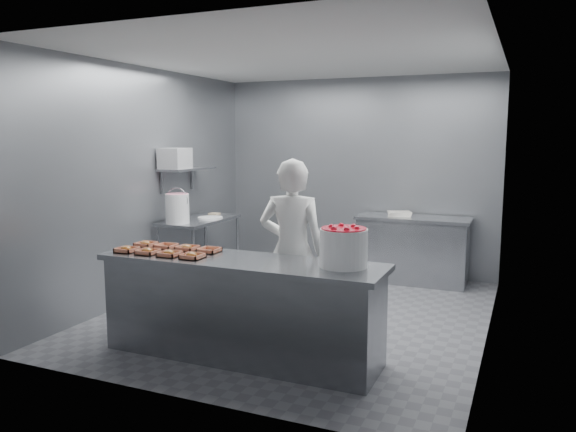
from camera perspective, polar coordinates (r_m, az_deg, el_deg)
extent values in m
plane|color=#4C4C51|center=(6.39, 1.03, -9.87)|extent=(4.50, 4.50, 0.00)
plane|color=white|center=(6.14, 1.10, 15.85)|extent=(4.50, 4.50, 0.00)
cube|color=slate|center=(8.23, 7.02, 4.05)|extent=(4.00, 0.04, 2.80)
cube|color=slate|center=(7.11, -14.06, 3.24)|extent=(0.04, 4.50, 2.80)
cube|color=slate|center=(5.67, 20.15, 1.81)|extent=(0.04, 4.50, 2.80)
cube|color=slate|center=(4.98, -4.85, -4.66)|extent=(2.60, 0.70, 0.05)
cube|color=slate|center=(5.10, -4.79, -9.60)|extent=(2.50, 0.64, 0.85)
cube|color=slate|center=(7.46, -8.99, -0.43)|extent=(0.60, 1.20, 0.04)
cube|color=slate|center=(7.58, -8.88, -5.51)|extent=(0.56, 1.15, 0.03)
cylinder|color=slate|center=(7.22, -13.04, -4.36)|extent=(0.04, 0.04, 0.88)
cylinder|color=slate|center=(6.93, -9.56, -4.78)|extent=(0.04, 0.04, 0.88)
cylinder|color=slate|center=(8.13, -8.37, -2.85)|extent=(0.04, 0.04, 0.88)
cylinder|color=slate|center=(7.88, -5.14, -3.15)|extent=(0.04, 0.04, 0.88)
cube|color=slate|center=(7.74, 12.63, -0.25)|extent=(1.50, 0.60, 0.05)
cube|color=slate|center=(7.81, 12.53, -3.52)|extent=(1.44, 0.55, 0.85)
cube|color=slate|center=(7.48, -10.21, 4.73)|extent=(0.35, 0.90, 0.03)
cube|color=tan|center=(5.47, -16.04, -3.31)|extent=(0.18, 0.18, 0.04)
cube|color=white|center=(5.46, -15.57, -3.43)|extent=(0.10, 0.06, 0.00)
ellipsoid|color=#AD762B|center=(5.48, -16.12, -3.20)|extent=(0.10, 0.10, 0.05)
cube|color=tan|center=(5.32, -14.03, -3.54)|extent=(0.18, 0.18, 0.04)
cube|color=white|center=(5.31, -13.54, -3.67)|extent=(0.10, 0.06, 0.00)
ellipsoid|color=#AD762B|center=(5.33, -14.12, -3.43)|extent=(0.10, 0.10, 0.05)
cube|color=tan|center=(5.18, -11.91, -3.79)|extent=(0.18, 0.18, 0.04)
cube|color=white|center=(5.17, -11.41, -3.91)|extent=(0.10, 0.06, 0.00)
ellipsoid|color=#AD762B|center=(5.19, -12.01, -3.67)|extent=(0.10, 0.10, 0.05)
cube|color=tan|center=(5.05, -9.68, -4.04)|extent=(0.18, 0.18, 0.04)
cube|color=white|center=(5.04, -9.15, -4.17)|extent=(0.10, 0.06, 0.00)
ellipsoid|color=#AD762B|center=(5.05, -9.78, -3.92)|extent=(0.10, 0.10, 0.05)
cube|color=tan|center=(5.69, -14.22, -2.81)|extent=(0.18, 0.18, 0.04)
cube|color=white|center=(5.68, -13.76, -2.92)|extent=(0.10, 0.06, 0.00)
ellipsoid|color=#AD762B|center=(5.69, -14.30, -2.70)|extent=(0.10, 0.10, 0.05)
cube|color=tan|center=(5.55, -12.25, -3.02)|extent=(0.18, 0.18, 0.04)
cube|color=white|center=(5.54, -11.77, -3.13)|extent=(0.10, 0.06, 0.00)
cube|color=tan|center=(5.41, -10.17, -3.24)|extent=(0.18, 0.18, 0.04)
cube|color=white|center=(5.40, -9.69, -3.35)|extent=(0.10, 0.06, 0.00)
ellipsoid|color=#AD762B|center=(5.42, -10.27, -3.12)|extent=(0.10, 0.10, 0.05)
cube|color=tan|center=(5.29, -8.00, -3.46)|extent=(0.18, 0.18, 0.04)
cube|color=white|center=(5.28, -7.49, -3.58)|extent=(0.10, 0.06, 0.00)
imported|color=white|center=(5.41, 0.42, -3.52)|extent=(0.71, 0.53, 1.77)
cylinder|color=silver|center=(4.66, 5.66, -3.25)|extent=(0.40, 0.40, 0.32)
cylinder|color=red|center=(4.63, 5.69, -1.44)|extent=(0.37, 0.37, 0.04)
cylinder|color=silver|center=(7.08, -11.17, 0.74)|extent=(0.29, 0.29, 0.37)
cylinder|color=#DF6F88|center=(7.06, -11.21, 2.17)|extent=(0.27, 0.27, 0.02)
torus|color=slate|center=(7.07, -11.20, 1.62)|extent=(0.31, 0.01, 0.31)
cylinder|color=silver|center=(7.41, -7.91, -0.20)|extent=(0.37, 0.37, 0.03)
cube|color=#CCB28C|center=(7.84, -7.49, 0.24)|extent=(0.14, 0.12, 0.02)
cube|color=gray|center=(7.25, -11.42, 5.75)|extent=(0.31, 0.35, 0.26)
cube|color=silver|center=(7.77, 11.26, 0.23)|extent=(0.34, 0.29, 0.06)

